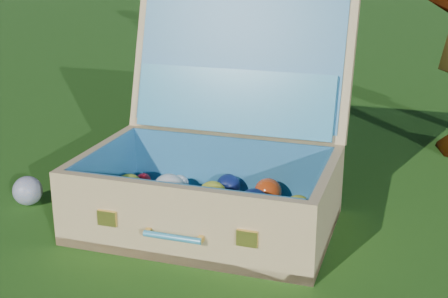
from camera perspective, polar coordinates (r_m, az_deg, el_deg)
ground at (r=1.56m, az=1.62°, el=-7.32°), size 60.00×60.00×0.00m
stray_ball at (r=1.76m, az=-17.52°, el=-3.66°), size 0.08×0.08×0.08m
suitcase at (r=1.59m, az=-0.77°, el=-0.50°), size 0.72×0.69×0.57m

